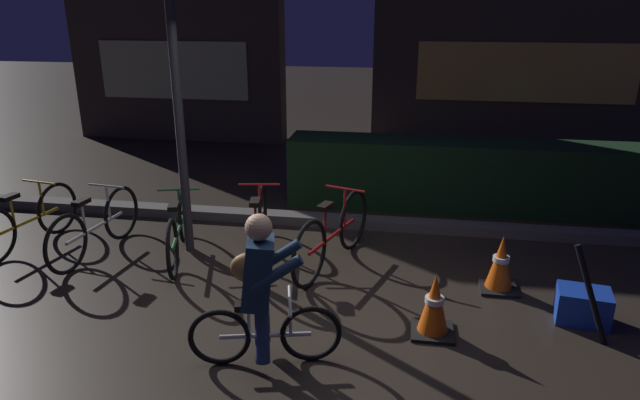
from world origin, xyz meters
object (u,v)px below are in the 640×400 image
Objects in this scene: traffic_cone_near at (434,305)px; closed_umbrella at (591,294)px; parked_bike_center_right at (258,228)px; parked_bike_right_mid at (333,235)px; parked_bike_center_left at (178,230)px; blue_crate at (583,306)px; parked_bike_leftmost at (27,221)px; traffic_cone_far at (501,264)px; street_post at (180,130)px; parked_bike_left_mid at (95,226)px; cyclist at (260,289)px.

closed_umbrella reaches higher than traffic_cone_near.
parked_bike_right_mid is at bearing -104.08° from parked_bike_center_right.
parked_bike_center_left is 0.87m from parked_bike_center_right.
parked_bike_right_mid reaches higher than blue_crate.
parked_bike_center_left is 0.91× the size of parked_bike_center_right.
parked_bike_leftmost is 5.18m from traffic_cone_far.
parked_bike_center_left reaches higher than traffic_cone_near.
parked_bike_left_mid is (-0.96, -0.27, -1.05)m from street_post.
blue_crate is at bearing -65.56° from closed_umbrella.
parked_bike_center_left is at bearing 176.90° from traffic_cone_far.
traffic_cone_far is at bearing -106.54° from parked_bike_center_right.
parked_bike_center_right reaches higher than blue_crate.
parked_bike_right_mid is at bearing -78.86° from parked_bike_leftmost.
parked_bike_right_mid is (3.49, 0.08, 0.03)m from parked_bike_leftmost.
parked_bike_right_mid reaches higher than parked_bike_center_right.
cyclist is at bearing 50.14° from closed_umbrella.
parked_bike_left_mid is 0.95× the size of parked_bike_center_right.
parked_bike_center_right is (1.80, 0.19, 0.02)m from parked_bike_left_mid.
closed_umbrella reaches higher than parked_bike_left_mid.
blue_crate is at bearing -115.06° from parked_bike_center_left.
closed_umbrella is at bearing -93.00° from parked_bike_left_mid.
cyclist reaches higher than parked_bike_leftmost.
closed_umbrella is (2.29, -1.00, 0.04)m from parked_bike_right_mid.
parked_bike_leftmost is 2.80× the size of traffic_cone_near.
cyclist is 2.71m from closed_umbrella.
traffic_cone_far is 0.46× the size of cyclist.
traffic_cone_far is (3.37, -0.18, -0.06)m from parked_bike_center_left.
parked_bike_center_right reaches higher than parked_bike_center_left.
parked_bike_leftmost is at bearing -172.80° from street_post.
blue_crate is 0.35× the size of cyclist.
cyclist reaches higher than closed_umbrella.
parked_bike_center_left is 3.45× the size of blue_crate.
closed_umbrella reaches higher than parked_bike_right_mid.
traffic_cone_far is (5.18, -0.18, -0.06)m from parked_bike_leftmost.
street_post reaches higher than parked_bike_left_mid.
traffic_cone_near is 1.37m from blue_crate.
closed_umbrella is (1.26, 0.15, 0.14)m from traffic_cone_near.
parked_bike_right_mid reaches higher than traffic_cone_far.
parked_bike_center_left is at bearing 170.45° from blue_crate.
parked_bike_leftmost reaches higher than blue_crate.
parked_bike_center_left is 2.67× the size of traffic_cone_far.
parked_bike_center_right is 3.78× the size of blue_crate.
parked_bike_left_mid is 5.00m from blue_crate.
parked_bike_left_mid is 4.99m from closed_umbrella.
street_post is at bearing 154.17° from traffic_cone_near.
cyclist is 1.47× the size of closed_umbrella.
parked_bike_leftmost is at bearing 178.05° from traffic_cone_far.
street_post is 4.88× the size of traffic_cone_far.
traffic_cone_near is at bearing -93.51° from parked_bike_leftmost.
street_post is 4.23m from closed_umbrella.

